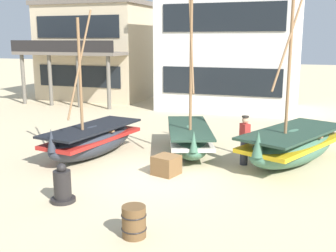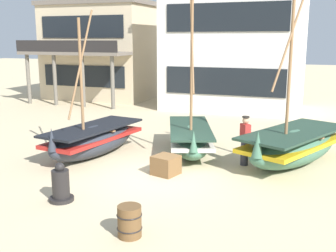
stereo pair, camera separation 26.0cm
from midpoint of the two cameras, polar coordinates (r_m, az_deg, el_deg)
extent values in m
plane|color=#CCB78E|center=(12.91, -2.09, -6.97)|extent=(120.00, 120.00, 0.00)
ellipsoid|color=#2D333D|center=(15.21, -10.88, -2.10)|extent=(2.10, 4.44, 1.09)
cube|color=red|center=(15.17, -10.90, -1.60)|extent=(2.09, 4.28, 0.13)
cube|color=black|center=(15.09, -10.95, -0.26)|extent=(2.13, 4.36, 0.08)
cone|color=#2D333D|center=(13.61, -16.38, -1.92)|extent=(0.34, 0.34, 0.76)
cylinder|color=olive|center=(14.42, -12.57, 6.26)|extent=(0.10, 0.10, 4.12)
cylinder|color=olive|center=(14.37, -12.67, 8.36)|extent=(0.29, 1.47, 3.64)
cube|color=olive|center=(15.36, -10.18, -0.47)|extent=(1.42, 0.37, 0.06)
ellipsoid|color=#427056|center=(14.67, 16.40, -2.77)|extent=(3.55, 5.01, 1.15)
cube|color=gold|center=(14.63, 16.44, -2.22)|extent=(3.49, 4.85, 0.14)
cube|color=#243D2F|center=(14.54, 16.53, -0.75)|extent=(3.56, 4.95, 0.08)
cone|color=#427056|center=(12.63, 11.80, -2.45)|extent=(0.47, 0.47, 0.81)
cylinder|color=olive|center=(13.72, 15.92, 7.50)|extent=(0.10, 0.10, 4.83)
cylinder|color=olive|center=(13.69, 16.21, 12.43)|extent=(0.92, 1.94, 3.61)
cube|color=olive|center=(14.88, 17.12, -1.00)|extent=(1.62, 0.84, 0.06)
ellipsoid|color=#427056|center=(15.39, 2.44, -1.89)|extent=(2.87, 4.52, 1.00)
cube|color=silver|center=(15.36, 2.44, -1.44)|extent=(2.83, 4.36, 0.12)
cube|color=#243D2F|center=(15.28, 2.45, -0.22)|extent=(2.88, 4.46, 0.07)
cone|color=#427056|center=(13.28, 3.02, -2.15)|extent=(0.37, 0.37, 0.70)
cylinder|color=olive|center=(14.44, 2.67, 7.85)|extent=(0.10, 0.10, 4.90)
cylinder|color=olive|center=(14.40, 2.71, 11.98)|extent=(0.93, 2.27, 3.52)
cube|color=olive|center=(15.62, 2.37, -0.36)|extent=(1.33, 0.64, 0.06)
cylinder|color=#33333D|center=(14.14, 9.97, -3.57)|extent=(0.26, 0.26, 0.88)
cube|color=#B22D28|center=(13.97, 10.08, -0.77)|extent=(0.40, 0.42, 0.54)
sphere|color=tan|center=(13.89, 10.14, 0.80)|extent=(0.22, 0.22, 0.22)
cylinder|color=#2D2823|center=(13.87, 10.16, 1.29)|extent=(0.24, 0.24, 0.05)
cylinder|color=black|center=(11.36, -14.96, -9.84)|extent=(0.65, 0.65, 0.10)
cylinder|color=black|center=(11.21, -15.08, -7.83)|extent=(0.45, 0.45, 0.75)
sphere|color=black|center=(11.07, -15.20, -5.63)|extent=(0.25, 0.25, 0.25)
cylinder|color=brown|center=(9.11, -5.58, -13.06)|extent=(0.52, 0.52, 0.70)
torus|color=black|center=(9.05, -5.60, -12.17)|extent=(0.56, 0.56, 0.03)
torus|color=black|center=(9.18, -5.56, -13.93)|extent=(0.56, 0.56, 0.03)
cube|color=brown|center=(12.99, -0.81, -5.44)|extent=(0.89, 0.89, 0.60)
cube|color=white|center=(25.31, 8.34, 10.17)|extent=(7.95, 5.07, 6.84)
cube|color=black|center=(22.91, 6.93, 6.16)|extent=(6.68, 0.06, 1.51)
cube|color=black|center=(22.82, 7.16, 14.73)|extent=(6.68, 0.06, 1.51)
cube|color=beige|center=(30.57, -9.49, 9.99)|extent=(7.21, 6.15, 6.37)
cube|color=#70665B|center=(30.64, -9.72, 16.23)|extent=(7.50, 6.39, 0.30)
cube|color=black|center=(27.99, -12.49, 6.75)|extent=(6.06, 0.06, 1.40)
cube|color=black|center=(27.89, -12.79, 13.27)|extent=(6.06, 0.06, 1.40)
cube|color=#70665B|center=(27.06, -13.78, 9.77)|extent=(7.21, 2.06, 0.20)
cylinder|color=#666056|center=(28.41, -19.66, 6.09)|extent=(0.24, 0.24, 3.18)
cylinder|color=#666056|center=(27.16, -16.26, 6.06)|extent=(0.24, 0.24, 3.18)
cylinder|color=#666056|center=(26.01, -12.55, 6.01)|extent=(0.24, 0.24, 3.18)
cylinder|color=#666056|center=(24.98, -8.52, 5.93)|extent=(0.24, 0.24, 3.18)
cube|color=black|center=(26.22, -15.03, 10.63)|extent=(7.21, 0.08, 0.70)
camera|label=1|loc=(0.13, -90.55, -0.12)|focal=43.99mm
camera|label=2|loc=(0.13, 89.45, 0.12)|focal=43.99mm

